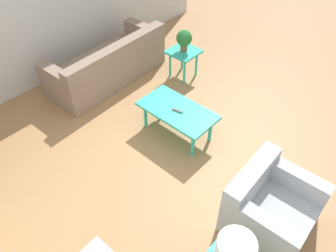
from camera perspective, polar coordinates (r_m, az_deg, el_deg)
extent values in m
plane|color=#A87A4C|center=(4.64, 3.34, -4.88)|extent=(14.00, 14.00, 0.00)
cube|color=silver|center=(5.90, -21.11, 19.75)|extent=(0.12, 7.20, 2.70)
cube|color=gray|center=(6.00, -10.50, 9.84)|extent=(0.94, 2.19, 0.42)
cube|color=gray|center=(5.58, -8.70, 12.09)|extent=(0.29, 2.16, 0.37)
cube|color=gray|center=(6.41, -4.22, 16.15)|extent=(0.86, 0.24, 0.24)
cube|color=gray|center=(5.38, -18.65, 8.00)|extent=(0.86, 0.24, 0.24)
cube|color=#A8ADB2|center=(4.00, 17.48, -14.54)|extent=(0.87, 0.94, 0.38)
cube|color=#A8ADB2|center=(3.75, 14.35, -8.98)|extent=(0.23, 0.92, 0.38)
cube|color=#A8ADB2|center=(3.53, 15.70, -16.01)|extent=(0.85, 0.19, 0.25)
cube|color=#A8ADB2|center=(3.99, 20.89, -8.33)|extent=(0.85, 0.19, 0.25)
cube|color=#2DB79E|center=(4.64, 1.64, 2.72)|extent=(1.11, 0.59, 0.04)
cylinder|color=#2DB79E|center=(4.71, 7.37, -0.69)|extent=(0.05, 0.05, 0.42)
cylinder|color=#2DB79E|center=(5.13, -0.83, 4.07)|extent=(0.05, 0.05, 0.42)
cylinder|color=#2DB79E|center=(4.48, 4.36, -3.31)|extent=(0.05, 0.05, 0.42)
cylinder|color=#2DB79E|center=(4.92, -3.96, 1.89)|extent=(0.05, 0.05, 0.42)
cube|color=#2DB79E|center=(5.83, 2.75, 12.81)|extent=(0.50, 0.50, 0.04)
cylinder|color=#2DB79E|center=(5.99, 4.95, 10.70)|extent=(0.04, 0.04, 0.48)
cylinder|color=#2DB79E|center=(6.16, 2.48, 11.85)|extent=(0.04, 0.04, 0.48)
cylinder|color=#2DB79E|center=(5.77, 2.87, 9.41)|extent=(0.04, 0.04, 0.48)
cylinder|color=#2DB79E|center=(5.95, 0.37, 10.62)|extent=(0.04, 0.04, 0.48)
cylinder|color=brown|center=(5.79, 2.78, 13.50)|extent=(0.12, 0.12, 0.13)
sphere|color=#236B2D|center=(5.70, 2.84, 15.05)|extent=(0.27, 0.27, 0.27)
cylinder|color=white|center=(2.95, 11.69, -20.30)|extent=(0.33, 0.33, 0.22)
cube|color=#4C4C51|center=(4.59, 1.67, 2.70)|extent=(0.16, 0.07, 0.02)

